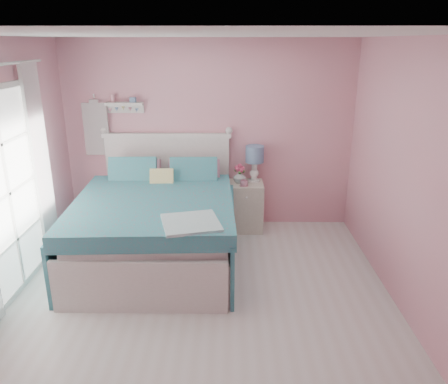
{
  "coord_description": "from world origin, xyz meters",
  "views": [
    {
      "loc": [
        0.28,
        -3.76,
        2.55
      ],
      "look_at": [
        0.22,
        1.2,
        0.83
      ],
      "focal_mm": 35.0,
      "sensor_mm": 36.0,
      "label": 1
    }
  ],
  "objects_px": {
    "bed": "(157,226)",
    "vase": "(240,177)",
    "nightstand": "(246,206)",
    "teacup": "(244,183)",
    "table_lamp": "(255,157)"
  },
  "relations": [
    {
      "from": "vase",
      "to": "table_lamp",
      "type": "bearing_deg",
      "value": 22.16
    },
    {
      "from": "vase",
      "to": "bed",
      "type": "bearing_deg",
      "value": -137.91
    },
    {
      "from": "nightstand",
      "to": "teacup",
      "type": "relative_size",
      "value": 6.58
    },
    {
      "from": "vase",
      "to": "teacup",
      "type": "distance_m",
      "value": 0.16
    },
    {
      "from": "table_lamp",
      "to": "vase",
      "type": "distance_m",
      "value": 0.35
    },
    {
      "from": "nightstand",
      "to": "table_lamp",
      "type": "bearing_deg",
      "value": 39.62
    },
    {
      "from": "bed",
      "to": "vase",
      "type": "bearing_deg",
      "value": 39.75
    },
    {
      "from": "nightstand",
      "to": "teacup",
      "type": "distance_m",
      "value": 0.41
    },
    {
      "from": "table_lamp",
      "to": "teacup",
      "type": "distance_m",
      "value": 0.41
    },
    {
      "from": "nightstand",
      "to": "vase",
      "type": "bearing_deg",
      "value": 172.53
    },
    {
      "from": "table_lamp",
      "to": "vase",
      "type": "height_order",
      "value": "table_lamp"
    },
    {
      "from": "teacup",
      "to": "table_lamp",
      "type": "bearing_deg",
      "value": 56.39
    },
    {
      "from": "bed",
      "to": "teacup",
      "type": "distance_m",
      "value": 1.36
    },
    {
      "from": "bed",
      "to": "table_lamp",
      "type": "distance_m",
      "value": 1.69
    },
    {
      "from": "vase",
      "to": "teacup",
      "type": "xyz_separation_m",
      "value": [
        0.06,
        -0.14,
        -0.05
      ]
    }
  ]
}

